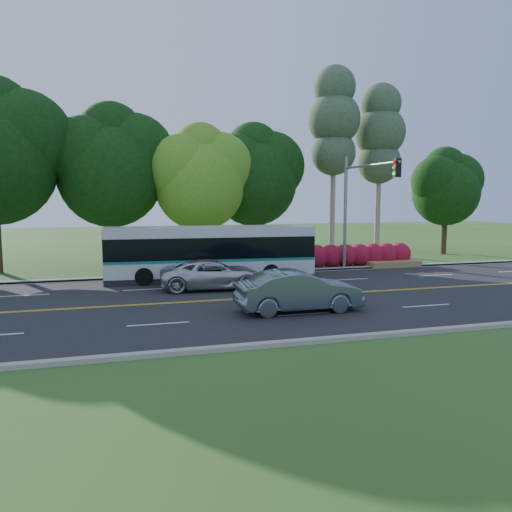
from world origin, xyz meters
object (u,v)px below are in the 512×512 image
object	(u,v)px
traffic_signal	(360,195)
suv	(213,274)
sedan	(299,291)
transit_bus	(210,254)

from	to	relation	value
traffic_signal	suv	distance (m)	10.40
traffic_signal	suv	size ratio (longest dim) A/B	1.35
sedan	suv	world-z (taller)	sedan
traffic_signal	sedan	bearing A→B (deg)	-129.73
suv	traffic_signal	bearing A→B (deg)	-68.96
traffic_signal	transit_bus	world-z (taller)	traffic_signal
transit_bus	sedan	xyz separation A→B (m)	(1.92, -8.48, -0.63)
traffic_signal	sedan	size ratio (longest dim) A/B	1.41
sedan	traffic_signal	bearing A→B (deg)	-39.50
transit_bus	suv	distance (m)	2.83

